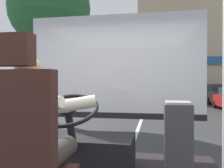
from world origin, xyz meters
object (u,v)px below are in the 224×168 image
(steering_console, at_px, (82,152))
(parked_car_charcoal, at_px, (219,93))
(driver_seat, at_px, (24,160))
(bus_driver, at_px, (34,131))
(fare_box, at_px, (178,147))

(steering_console, bearing_deg, parked_car_charcoal, 71.57)
(driver_seat, relative_size, parked_car_charcoal, 0.29)
(driver_seat, distance_m, steering_console, 1.19)
(bus_driver, distance_m, fare_box, 1.28)
(driver_seat, distance_m, bus_driver, 0.19)
(driver_seat, relative_size, steering_console, 1.15)
(bus_driver, relative_size, steering_console, 0.68)
(bus_driver, xyz_separation_m, steering_console, (0.00, 1.03, -0.44))
(bus_driver, distance_m, steering_console, 1.12)
(bus_driver, xyz_separation_m, fare_box, (0.98, 0.78, -0.26))
(driver_seat, xyz_separation_m, parked_car_charcoal, (5.39, 17.33, -0.41))
(bus_driver, relative_size, parked_car_charcoal, 0.17)
(driver_seat, relative_size, bus_driver, 1.69)
(steering_console, bearing_deg, fare_box, -14.44)
(driver_seat, relative_size, fare_box, 1.55)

